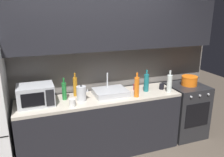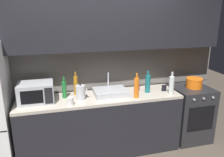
# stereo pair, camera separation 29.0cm
# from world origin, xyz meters

# --- Properties ---
(back_wall) EXTENTS (4.09, 0.44, 2.50)m
(back_wall) POSITION_xyz_m (0.00, 1.20, 1.55)
(back_wall) COLOR slate
(back_wall) RESTS_ON ground
(counter_run) EXTENTS (2.35, 0.60, 0.90)m
(counter_run) POSITION_xyz_m (0.00, 0.90, 0.45)
(counter_run) COLOR black
(counter_run) RESTS_ON ground
(oven_range) EXTENTS (0.60, 0.62, 0.90)m
(oven_range) POSITION_xyz_m (1.52, 0.90, 0.45)
(oven_range) COLOR #232326
(oven_range) RESTS_ON ground
(microwave) EXTENTS (0.46, 0.35, 0.27)m
(microwave) POSITION_xyz_m (-0.88, 0.92, 1.04)
(microwave) COLOR #A8AAAF
(microwave) RESTS_ON counter_run
(sink_basin) EXTENTS (0.48, 0.38, 0.30)m
(sink_basin) POSITION_xyz_m (0.16, 0.93, 0.94)
(sink_basin) COLOR #ADAFB5
(sink_basin) RESTS_ON counter_run
(kettle) EXTENTS (0.17, 0.13, 0.23)m
(kettle) POSITION_xyz_m (-0.29, 0.86, 1.00)
(kettle) COLOR #B7BABF
(kettle) RESTS_ON counter_run
(wine_bottle_amber) EXTENTS (0.06, 0.06, 0.34)m
(wine_bottle_amber) POSITION_xyz_m (-0.33, 1.06, 1.04)
(wine_bottle_amber) COLOR #B27019
(wine_bottle_amber) RESTS_ON counter_run
(wine_bottle_green) EXTENTS (0.06, 0.06, 0.31)m
(wine_bottle_green) POSITION_xyz_m (-0.50, 0.98, 1.03)
(wine_bottle_green) COLOR #1E6B2D
(wine_bottle_green) RESTS_ON counter_run
(wine_bottle_orange) EXTENTS (0.07, 0.07, 0.36)m
(wine_bottle_orange) POSITION_xyz_m (0.49, 0.72, 1.05)
(wine_bottle_orange) COLOR orange
(wine_bottle_orange) RESTS_ON counter_run
(wine_bottle_teal) EXTENTS (0.08, 0.08, 0.34)m
(wine_bottle_teal) POSITION_xyz_m (0.73, 0.89, 1.04)
(wine_bottle_teal) COLOR #19666B
(wine_bottle_teal) RESTS_ON counter_run
(wine_bottle_clear) EXTENTS (0.08, 0.08, 0.34)m
(wine_bottle_clear) POSITION_xyz_m (1.04, 0.73, 1.04)
(wine_bottle_clear) COLOR silver
(wine_bottle_clear) RESTS_ON counter_run
(mug_dark) EXTENTS (0.07, 0.07, 0.09)m
(mug_dark) POSITION_xyz_m (1.01, 0.89, 0.94)
(mug_dark) COLOR black
(mug_dark) RESTS_ON counter_run
(mug_red) EXTENTS (0.07, 0.07, 0.09)m
(mug_red) POSITION_xyz_m (0.61, 1.00, 0.94)
(mug_red) COLOR #A82323
(mug_red) RESTS_ON counter_run
(mug_white) EXTENTS (0.08, 0.08, 0.11)m
(mug_white) POSITION_xyz_m (-0.44, 0.69, 0.95)
(mug_white) COLOR silver
(mug_white) RESTS_ON counter_run
(cooking_pot) EXTENTS (0.26, 0.26, 0.16)m
(cooking_pot) POSITION_xyz_m (1.55, 0.90, 0.98)
(cooking_pot) COLOR orange
(cooking_pot) RESTS_ON oven_range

